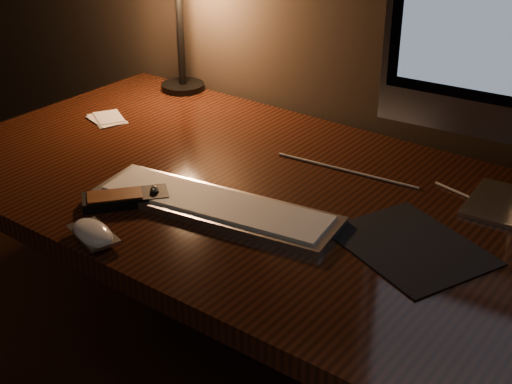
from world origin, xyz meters
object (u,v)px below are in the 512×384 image
Objects in this scene: desk at (322,244)px; media_remote at (125,198)px; keyboard at (215,205)px; mouse at (93,235)px.

desk is 0.41m from media_remote.
desk is at bearing 50.79° from keyboard.
keyboard is at bearing -120.32° from desk.
media_remote is at bearing -160.06° from keyboard.
mouse is 0.66× the size of media_remote.
mouse is at bearing -117.85° from media_remote.
mouse is (-0.21, -0.40, 0.14)m from desk.
desk is 0.48m from mouse.
mouse is 0.14m from media_remote.
desk is at bearing 78.93° from mouse.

